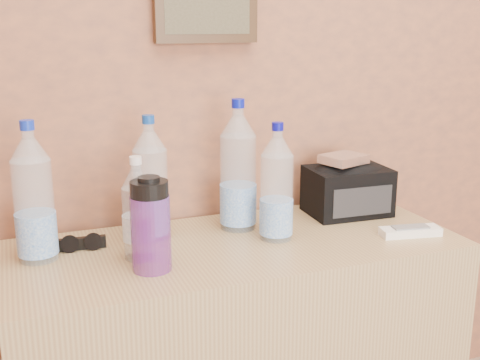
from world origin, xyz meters
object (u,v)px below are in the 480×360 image
at_px(pet_large_c, 238,172).
at_px(toiletry_bag, 347,188).
at_px(pet_large_b, 151,185).
at_px(pet_large_a, 34,200).
at_px(pet_large_d, 277,188).
at_px(foil_packet, 344,159).
at_px(pet_small, 138,214).
at_px(ac_remote, 410,232).
at_px(sunglasses, 81,243).
at_px(nalgene_bottle, 151,225).

height_order(pet_large_c, toiletry_bag, pet_large_c).
height_order(pet_large_b, pet_large_c, pet_large_c).
xyz_separation_m(pet_large_a, toiletry_bag, (0.92, 0.05, -0.07)).
relative_size(pet_large_d, foil_packet, 2.64).
height_order(pet_large_a, toiletry_bag, pet_large_a).
height_order(pet_large_a, pet_large_b, pet_large_a).
bearing_deg(pet_small, ac_remote, -8.51).
bearing_deg(sunglasses, ac_remote, -10.25).
bearing_deg(ac_remote, sunglasses, 175.88).
bearing_deg(pet_large_a, nalgene_bottle, -33.57).
relative_size(sunglasses, ac_remote, 0.75).
xyz_separation_m(pet_large_d, ac_remote, (0.36, -0.11, -0.13)).
distance_m(pet_large_c, ac_remote, 0.51).
bearing_deg(pet_small, foil_packet, 10.53).
bearing_deg(pet_large_d, pet_large_a, 172.91).
bearing_deg(pet_large_b, ac_remote, -19.80).
bearing_deg(pet_small, pet_large_d, 0.55).
relative_size(toiletry_bag, foil_packet, 1.97).
bearing_deg(pet_large_a, pet_small, -18.64).
distance_m(pet_large_c, sunglasses, 0.47).
bearing_deg(foil_packet, pet_large_d, -156.78).
distance_m(pet_large_b, pet_large_c, 0.25).
height_order(toiletry_bag, foil_packet, foil_packet).
height_order(pet_large_c, sunglasses, pet_large_c).
height_order(pet_large_a, foil_packet, pet_large_a).
distance_m(toiletry_bag, foil_packet, 0.10).
height_order(nalgene_bottle, foil_packet, nalgene_bottle).
relative_size(pet_large_d, ac_remote, 1.91).
bearing_deg(pet_large_d, foil_packet, 23.22).
relative_size(pet_large_c, foil_packet, 3.05).
bearing_deg(pet_large_c, foil_packet, -0.38).
bearing_deg(sunglasses, nalgene_bottle, -49.99).
relative_size(pet_large_b, pet_large_c, 0.91).
bearing_deg(pet_large_b, pet_large_c, -1.95).
bearing_deg(pet_large_d, pet_large_b, 157.81).
xyz_separation_m(pet_large_b, ac_remote, (0.68, -0.24, -0.14)).
xyz_separation_m(pet_large_c, nalgene_bottle, (-0.30, -0.21, -0.05)).
bearing_deg(nalgene_bottle, ac_remote, -1.93).
relative_size(pet_large_a, foil_packet, 2.88).
distance_m(pet_large_a, nalgene_bottle, 0.30).
distance_m(pet_small, toiletry_bag, 0.69).
bearing_deg(sunglasses, pet_small, -36.28).
distance_m(ac_remote, foil_packet, 0.30).
bearing_deg(pet_large_d, nalgene_bottle, -166.26).
bearing_deg(pet_large_d, pet_large_c, 118.61).
bearing_deg(pet_small, sunglasses, 139.68).
height_order(pet_large_d, nalgene_bottle, pet_large_d).
xyz_separation_m(pet_small, nalgene_bottle, (0.01, -0.09, -0.00)).
relative_size(sunglasses, toiletry_bag, 0.52).
bearing_deg(pet_large_b, nalgene_bottle, -103.34).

